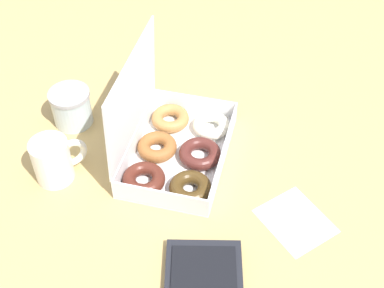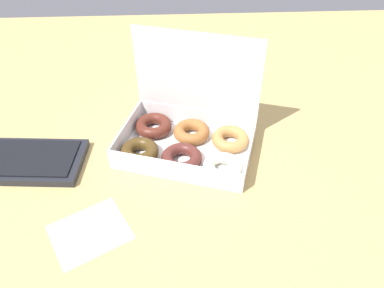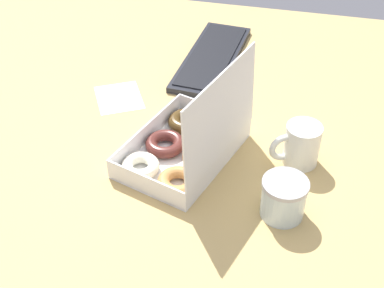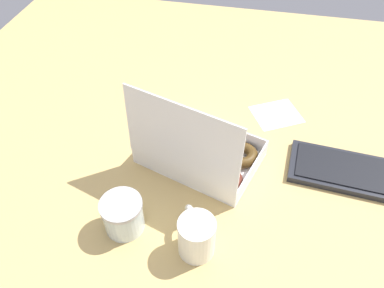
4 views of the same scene
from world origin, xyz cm
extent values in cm
cube|color=tan|center=(0.00, 0.00, -1.00)|extent=(180.00, 180.00, 2.00)
cube|color=white|center=(-4.71, 2.87, 0.20)|extent=(35.82, 29.33, 0.40)
cube|color=white|center=(-19.24, 7.53, 2.94)|extent=(6.77, 20.00, 5.07)
cube|color=white|center=(9.82, -1.80, 2.94)|extent=(6.77, 20.00, 5.07)
cube|color=white|center=(-7.84, -6.88, 2.94)|extent=(28.80, 9.59, 5.07)
cube|color=white|center=(-1.58, 12.62, 2.94)|extent=(28.80, 9.59, 5.07)
cube|color=white|center=(-1.65, 12.40, 15.90)|extent=(29.82, 10.64, 20.88)
torus|color=#493315|center=(-15.84, 1.00, 1.85)|extent=(12.97, 12.97, 3.09)
torus|color=#54241F|center=(-5.97, -1.80, 1.85)|extent=(13.44, 13.44, 2.83)
torus|color=white|center=(3.12, -5.17, 1.85)|extent=(9.50, 9.50, 2.70)
torus|color=#542319|center=(-12.78, 10.89, 1.85)|extent=(12.92, 12.92, 2.98)
torus|color=#975C2C|center=(-3.18, 7.83, 1.85)|extent=(12.53, 12.53, 2.97)
torus|color=#B47D43|center=(6.22, 4.47, 1.85)|extent=(10.84, 10.84, 2.83)
cylinder|color=white|center=(-9.14, 30.44, 5.19)|extent=(8.30, 8.30, 10.38)
torus|color=white|center=(-7.10, 26.49, 5.19)|extent=(4.68, 7.18, 7.31)
cylinder|color=black|center=(-9.14, 30.44, 8.51)|extent=(7.30, 7.30, 0.62)
cylinder|color=silver|center=(8.69, 28.02, 4.05)|extent=(9.30, 9.30, 8.10)
cylinder|color=#B2B2B7|center=(8.69, 28.02, 8.60)|extent=(9.76, 9.76, 1.00)
cube|color=white|center=(-24.57, -20.24, 0.07)|extent=(18.12, 17.30, 0.15)
camera|label=1|loc=(-88.72, 5.31, 89.90)|focal=50.00mm
camera|label=2|loc=(-7.00, -65.70, 60.58)|focal=35.00mm
camera|label=3|loc=(89.65, 27.41, 84.32)|focal=50.00mm
camera|label=4|loc=(-16.91, 72.04, 77.88)|focal=35.00mm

